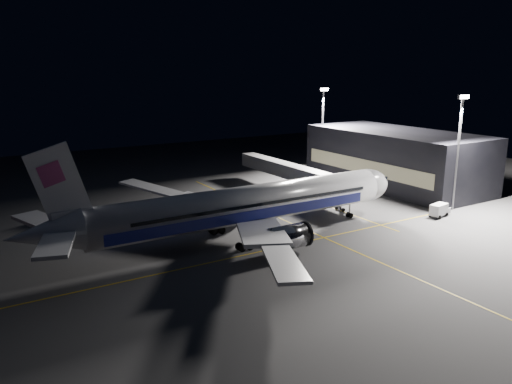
{
  "coord_description": "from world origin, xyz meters",
  "views": [
    {
      "loc": [
        -36.52,
        -61.95,
        24.93
      ],
      "look_at": [
        3.67,
        3.45,
        6.0
      ],
      "focal_mm": 35.0,
      "sensor_mm": 36.0,
      "label": 1
    }
  ],
  "objects": [
    {
      "name": "service_truck",
      "position": [
        34.4,
        -7.69,
        1.23
      ],
      "size": [
        4.75,
        2.61,
        2.3
      ],
      "rotation": [
        0.0,
        0.0,
        0.19
      ],
      "color": "silver",
      "rests_on": "ground"
    },
    {
      "name": "guide_line_side",
      "position": [
        22.0,
        10.0,
        0.01
      ],
      "size": [
        0.25,
        40.0,
        0.01
      ],
      "primitive_type": "cube",
      "color": "gold",
      "rests_on": "ground"
    },
    {
      "name": "airliner",
      "position": [
        -1.08,
        0.0,
        5.16
      ],
      "size": [
        61.48,
        54.22,
        16.64
      ],
      "color": "silver",
      "rests_on": "ground"
    },
    {
      "name": "baggage_tug",
      "position": [
        1.1,
        19.06,
        0.79
      ],
      "size": [
        2.74,
        2.39,
        1.71
      ],
      "rotation": [
        0.0,
        0.0,
        0.24
      ],
      "color": "black",
      "rests_on": "ground"
    },
    {
      "name": "terminal",
      "position": [
        45.98,
        14.0,
        6.0
      ],
      "size": [
        18.12,
        40.0,
        12.0
      ],
      "color": "black",
      "rests_on": "ground"
    },
    {
      "name": "ground",
      "position": [
        0.0,
        0.0,
        0.0
      ],
      "size": [
        200.0,
        200.0,
        0.0
      ],
      "primitive_type": "plane",
      "color": "#4C4C4F",
      "rests_on": "ground"
    },
    {
      "name": "guide_line_main",
      "position": [
        10.0,
        0.0,
        0.01
      ],
      "size": [
        0.25,
        80.0,
        0.01
      ],
      "primitive_type": "cube",
      "color": "gold",
      "rests_on": "ground"
    },
    {
      "name": "guide_line_cross",
      "position": [
        0.0,
        -6.0,
        0.01
      ],
      "size": [
        70.0,
        0.25,
        0.01
      ],
      "primitive_type": "cube",
      "color": "gold",
      "rests_on": "ground"
    },
    {
      "name": "safety_cone_a",
      "position": [
        1.62,
        4.0,
        0.26
      ],
      "size": [
        0.34,
        0.34,
        0.51
      ],
      "primitive_type": "cone",
      "color": "#FF500A",
      "rests_on": "ground"
    },
    {
      "name": "floodlight_mast_north",
      "position": [
        40.0,
        31.99,
        12.37
      ],
      "size": [
        2.4,
        0.68,
        20.7
      ],
      "color": "#59595E",
      "rests_on": "ground"
    },
    {
      "name": "jet_bridge",
      "position": [
        22.0,
        18.06,
        4.58
      ],
      "size": [
        3.6,
        34.4,
        6.3
      ],
      "color": "#B2B2B7",
      "rests_on": "ground"
    },
    {
      "name": "safety_cone_b",
      "position": [
        -3.55,
        7.93,
        0.27
      ],
      "size": [
        0.36,
        0.36,
        0.54
      ],
      "primitive_type": "cone",
      "color": "#FF500A",
      "rests_on": "ground"
    },
    {
      "name": "floodlight_mast_south",
      "position": [
        40.0,
        -6.01,
        12.37
      ],
      "size": [
        2.4,
        0.67,
        20.7
      ],
      "color": "#59595E",
      "rests_on": "ground"
    },
    {
      "name": "safety_cone_c",
      "position": [
        2.44,
        13.9,
        0.28
      ],
      "size": [
        0.37,
        0.37,
        0.56
      ],
      "primitive_type": "cone",
      "color": "#FF500A",
      "rests_on": "ground"
    }
  ]
}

